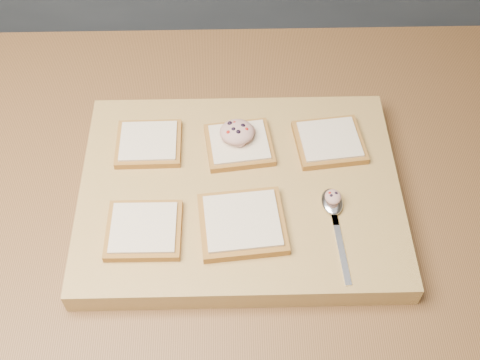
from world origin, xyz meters
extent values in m
cube|color=slate|center=(0.00, 0.00, 0.42)|extent=(1.90, 0.75, 0.84)
cube|color=brown|center=(0.00, 0.00, 0.87)|extent=(2.00, 0.80, 0.06)
cube|color=tan|center=(0.06, -0.05, 0.92)|extent=(0.52, 0.40, 0.04)
cube|color=#A06829|center=(-0.09, 0.04, 0.95)|extent=(0.11, 0.10, 0.01)
cube|color=beige|center=(-0.09, 0.04, 0.96)|extent=(0.10, 0.09, 0.00)
cube|color=#A06829|center=(0.06, 0.03, 0.95)|extent=(0.12, 0.11, 0.01)
cube|color=beige|center=(0.06, 0.03, 0.96)|extent=(0.11, 0.10, 0.00)
cube|color=#A06829|center=(0.22, 0.03, 0.95)|extent=(0.12, 0.12, 0.01)
cube|color=beige|center=(0.22, 0.03, 0.96)|extent=(0.11, 0.10, 0.00)
cube|color=#A06829|center=(-0.09, -0.14, 0.95)|extent=(0.12, 0.11, 0.01)
cube|color=beige|center=(-0.09, -0.14, 0.96)|extent=(0.10, 0.09, 0.00)
cube|color=#A06829|center=(0.07, -0.13, 0.95)|extent=(0.14, 0.13, 0.01)
cube|color=beige|center=(0.07, -0.13, 0.96)|extent=(0.12, 0.11, 0.00)
ellipsoid|color=tan|center=(0.06, 0.04, 0.97)|extent=(0.06, 0.06, 0.03)
sphere|color=black|center=(0.07, 0.04, 0.98)|extent=(0.01, 0.01, 0.01)
sphere|color=black|center=(0.05, 0.05, 0.98)|extent=(0.01, 0.01, 0.01)
sphere|color=black|center=(0.06, 0.03, 0.98)|extent=(0.01, 0.01, 0.01)
sphere|color=black|center=(0.06, 0.04, 0.98)|extent=(0.01, 0.01, 0.01)
sphere|color=#A5140C|center=(0.08, 0.04, 0.98)|extent=(0.01, 0.01, 0.01)
sphere|color=#A5140C|center=(0.06, 0.05, 0.98)|extent=(0.01, 0.01, 0.01)
sphere|color=#A5140C|center=(0.05, 0.03, 0.98)|extent=(0.01, 0.01, 0.01)
ellipsoid|color=silver|center=(0.21, -0.09, 0.95)|extent=(0.04, 0.05, 0.01)
cube|color=silver|center=(0.21, -0.12, 0.94)|extent=(0.01, 0.03, 0.00)
cube|color=silver|center=(0.21, -0.17, 0.94)|extent=(0.02, 0.13, 0.00)
ellipsoid|color=tan|center=(0.21, -0.09, 0.96)|extent=(0.03, 0.03, 0.01)
sphere|color=black|center=(0.21, -0.09, 0.97)|extent=(0.01, 0.01, 0.01)
sphere|color=black|center=(0.21, -0.09, 0.97)|extent=(0.01, 0.01, 0.01)
sphere|color=#A5140C|center=(0.21, -0.09, 0.97)|extent=(0.01, 0.01, 0.01)
camera|label=1|loc=(0.05, -0.64, 1.73)|focal=45.00mm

